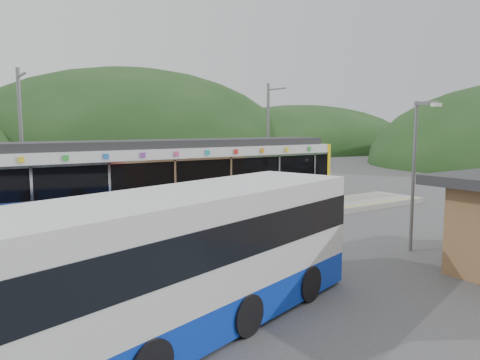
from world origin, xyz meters
TOP-DOWN VIEW (x-y plane):
  - ground at (0.00, 0.00)m, footprint 120.00×120.00m
  - hills at (6.19, 5.29)m, footprint 146.00×149.00m
  - platform at (0.00, 3.30)m, footprint 26.00×3.20m
  - yellow_line at (0.00, 2.00)m, footprint 26.00×0.10m
  - train at (-1.88, 6.00)m, footprint 20.44×3.01m
  - catenary_mast_west at (-7.00, 8.56)m, footprint 0.18×1.80m
  - catenary_mast_east at (7.00, 8.56)m, footprint 0.18×1.80m
  - bus at (-6.87, -5.84)m, footprint 11.45×5.72m
  - lamp_post at (3.43, -4.49)m, footprint 0.36×0.95m

SIDE VIEW (x-z plane):
  - ground at x=0.00m, z-range 0.00..0.00m
  - hills at x=6.19m, z-range -13.00..13.00m
  - platform at x=0.00m, z-range 0.00..0.30m
  - yellow_line at x=0.00m, z-range 0.30..0.31m
  - bus at x=-6.87m, z-range -0.05..3.00m
  - train at x=-1.88m, z-range 0.19..3.93m
  - lamp_post at x=3.43m, z-range 0.53..5.81m
  - catenary_mast_west at x=-7.00m, z-range 0.15..7.15m
  - catenary_mast_east at x=7.00m, z-range 0.15..7.15m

